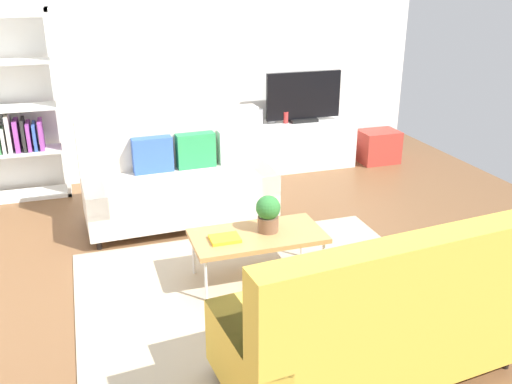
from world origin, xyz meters
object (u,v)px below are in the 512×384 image
(storage_trunk, at_px, (378,146))
(table_book_0, at_px, (225,239))
(couch_green, at_px, (375,320))
(bookshelf, at_px, (7,116))
(bottle_0, at_px, (286,118))
(couch_beige, at_px, (179,179))
(potted_plant, at_px, (268,213))
(vase_1, at_px, (272,117))
(tv_console, at_px, (301,145))
(coffee_table, at_px, (258,237))
(vase_0, at_px, (259,117))
(tv, at_px, (304,98))

(storage_trunk, distance_m, table_book_0, 3.82)
(couch_green, xyz_separation_m, bookshelf, (-2.35, 4.04, 0.52))
(bottle_0, bearing_deg, couch_beige, -144.80)
(couch_beige, height_order, couch_green, same)
(couch_green, bearing_deg, table_book_0, 107.15)
(potted_plant, distance_m, vase_1, 2.79)
(couch_beige, height_order, bookshelf, bookshelf)
(tv_console, height_order, storage_trunk, tv_console)
(tv_console, bearing_deg, bottle_0, -170.76)
(couch_beige, height_order, coffee_table, couch_beige)
(vase_1, bearing_deg, potted_plant, -110.07)
(vase_0, relative_size, vase_1, 1.21)
(tv, distance_m, vase_1, 0.47)
(tv, xyz_separation_m, vase_1, (-0.41, 0.07, -0.24))
(potted_plant, bearing_deg, tv, 61.87)
(tv_console, xyz_separation_m, bottle_0, (-0.25, -0.04, 0.39))
(storage_trunk, bearing_deg, tv, 175.84)
(vase_0, bearing_deg, vase_1, 0.00)
(bookshelf, bearing_deg, coffee_table, -51.84)
(tv_console, xyz_separation_m, potted_plant, (-1.36, -2.57, 0.26))
(coffee_table, distance_m, vase_0, 2.81)
(couch_green, distance_m, table_book_0, 1.51)
(tv_console, relative_size, tv, 1.40)
(storage_trunk, height_order, table_book_0, table_book_0)
(couch_beige, relative_size, tv_console, 1.38)
(storage_trunk, bearing_deg, bottle_0, 177.45)
(tv_console, distance_m, vase_1, 0.57)
(tv_console, height_order, vase_0, vase_0)
(couch_green, distance_m, potted_plant, 1.47)
(coffee_table, relative_size, bottle_0, 7.52)
(coffee_table, xyz_separation_m, table_book_0, (-0.29, -0.03, 0.04))
(vase_0, bearing_deg, couch_beige, -136.14)
(tv, bearing_deg, bookshelf, 179.35)
(table_book_0, relative_size, vase_1, 1.59)
(table_book_0, bearing_deg, storage_trunk, 41.55)
(bottle_0, bearing_deg, tv, 4.65)
(potted_plant, xyz_separation_m, vase_1, (0.96, 2.62, 0.13))
(bookshelf, xyz_separation_m, vase_1, (3.11, 0.03, -0.25))
(potted_plant, bearing_deg, couch_beige, 109.41)
(tv_console, relative_size, vase_0, 7.70)
(couch_beige, bearing_deg, couch_green, 101.25)
(potted_plant, height_order, table_book_0, potted_plant)
(couch_beige, distance_m, bottle_0, 1.99)
(tv, height_order, vase_0, tv)
(bottle_0, bearing_deg, bookshelf, 178.95)
(vase_1, bearing_deg, couch_green, -100.64)
(vase_1, height_order, bottle_0, vase_1)
(couch_green, height_order, potted_plant, couch_green)
(tv, xyz_separation_m, storage_trunk, (1.10, -0.08, -0.73))
(coffee_table, relative_size, storage_trunk, 2.12)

